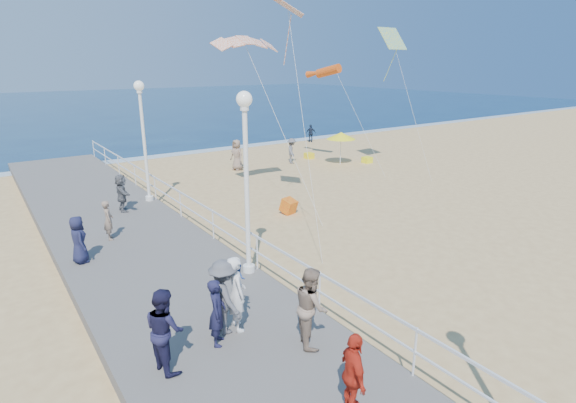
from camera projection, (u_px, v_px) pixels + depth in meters
ground at (374, 244)px, 16.63m from camera, size 160.00×160.00×0.00m
ocean at (61, 108)px, 67.42m from camera, size 160.00×90.00×0.05m
surf_line at (170, 155)px, 32.64m from camera, size 160.00×1.20×0.04m
boardwalk at (182, 298)px, 12.45m from camera, size 5.00×44.00×0.40m
railing at (257, 243)px, 13.49m from camera, size 0.05×42.00×0.55m
lamp_post_mid at (246, 166)px, 12.61m from camera, size 0.44×0.44×5.32m
lamp_post_far at (143, 129)px, 19.64m from camera, size 0.44×0.44×5.32m
woman_holding_toddler at (236, 293)px, 10.41m from camera, size 0.54×0.73×1.84m
toddler_held at (239, 278)px, 10.52m from camera, size 0.33×0.39×0.73m
spectator_0 at (217, 312)px, 9.87m from camera, size 0.63×0.68×1.56m
spectator_1 at (311, 306)px, 9.86m from camera, size 1.00×1.10×1.82m
spectator_2 at (224, 297)px, 10.28m from camera, size 0.75×1.21×1.80m
spectator_3 at (354, 375)px, 7.85m from camera, size 0.72×1.02×1.61m
spectator_4 at (78, 240)px, 13.98m from camera, size 0.51×0.76×1.53m
spectator_5 at (122, 193)px, 18.87m from camera, size 0.64×1.53×1.60m
spectator_6 at (108, 220)px, 15.86m from camera, size 0.41×0.57×1.44m
spectator_7 at (165, 329)px, 9.04m from camera, size 0.79×0.95×1.79m
beach_walker_a at (292, 151)px, 29.82m from camera, size 1.04×1.25×1.68m
beach_walker_b at (311, 133)px, 37.91m from camera, size 0.94×0.69×1.48m
beach_walker_c at (237, 155)px, 27.91m from camera, size 0.82×1.06×1.92m
box_kite at (289, 207)px, 19.90m from camera, size 0.70×0.82×0.74m
beach_umbrella at (341, 136)px, 29.13m from camera, size 1.90×1.90×2.14m
beach_chair_left at (309, 156)px, 31.52m from camera, size 0.55×0.55×0.40m
beach_chair_right at (367, 160)px, 30.16m from camera, size 0.55×0.55×0.40m
kite_parafoil at (246, 40)px, 19.87m from camera, size 3.15×0.94×0.65m
kite_windsock at (328, 71)px, 27.97m from camera, size 1.05×2.94×1.14m
kite_diamond_multi at (392, 38)px, 25.68m from camera, size 1.60×1.04×1.24m
kite_diamond_redwhite at (287, 6)px, 16.79m from camera, size 1.70×1.75×0.69m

